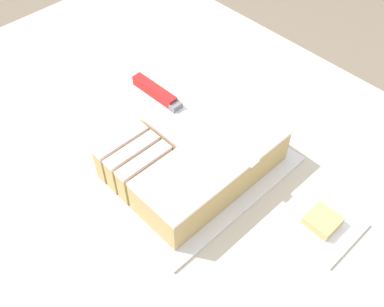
# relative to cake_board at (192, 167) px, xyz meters

# --- Properties ---
(countertop) EXTENTS (1.40, 1.10, 0.88)m
(countertop) POSITION_rel_cake_board_xyz_m (-0.05, -0.04, -0.44)
(countertop) COLOR beige
(countertop) RESTS_ON ground_plane
(cake_board) EXTENTS (0.30, 0.38, 0.01)m
(cake_board) POSITION_rel_cake_board_xyz_m (0.00, 0.00, 0.00)
(cake_board) COLOR silver
(cake_board) RESTS_ON countertop
(cake) EXTENTS (0.24, 0.32, 0.08)m
(cake) POSITION_rel_cake_board_xyz_m (0.00, 0.01, 0.04)
(cake) COLOR tan
(cake) RESTS_ON cake_board
(knife) EXTENTS (0.34, 0.03, 0.02)m
(knife) POSITION_rel_cake_board_xyz_m (-0.11, 0.03, 0.09)
(knife) COLOR silver
(knife) RESTS_ON cake
(paper_napkin) EXTENTS (0.13, 0.13, 0.01)m
(paper_napkin) POSITION_rel_cake_board_xyz_m (0.27, 0.08, 0.00)
(paper_napkin) COLOR white
(paper_napkin) RESTS_ON countertop
(brownie) EXTENTS (0.06, 0.06, 0.02)m
(brownie) POSITION_rel_cake_board_xyz_m (0.27, 0.08, 0.01)
(brownie) COLOR tan
(brownie) RESTS_ON paper_napkin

